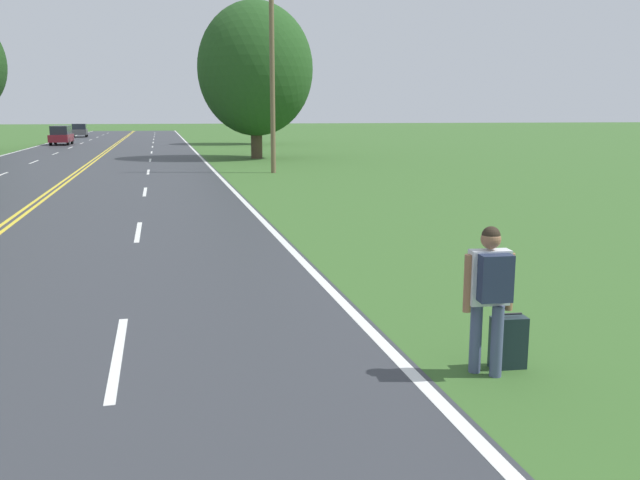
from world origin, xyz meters
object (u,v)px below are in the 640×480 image
object	(u,v)px
hitchhiker_person	(490,286)
car_dark_grey_sedan_mid_far	(79,130)
suitcase	(508,343)
tree_left_verge	(255,69)
car_maroon_suv_mid_near	(61,135)
tree_mid_treeline	(256,87)

from	to	relation	value
hitchhiker_person	car_dark_grey_sedan_mid_far	world-z (taller)	hitchhiker_person
suitcase	tree_left_verge	distance (m)	38.22
hitchhiker_person	suitcase	xyz separation A→B (m)	(0.35, 0.16, -0.74)
hitchhiker_person	car_maroon_suv_mid_near	distance (m)	62.85
suitcase	tree_left_verge	size ratio (longest dim) A/B	0.07
tree_left_verge	car_dark_grey_sedan_mid_far	bearing A→B (deg)	109.13
suitcase	tree_left_verge	bearing A→B (deg)	1.23
tree_left_verge	car_dark_grey_sedan_mid_far	distance (m)	48.72
tree_mid_treeline	car_dark_grey_sedan_mid_far	xyz separation A→B (m)	(-18.82, 24.92, -4.60)
tree_mid_treeline	car_maroon_suv_mid_near	size ratio (longest dim) A/B	1.90
suitcase	car_dark_grey_sedan_mid_far	bearing A→B (deg)	14.02
suitcase	car_maroon_suv_mid_near	bearing A→B (deg)	16.61
tree_mid_treeline	suitcase	bearing A→B (deg)	-95.17
tree_mid_treeline	tree_left_verge	bearing A→B (deg)	-97.99
tree_mid_treeline	car_dark_grey_sedan_mid_far	world-z (taller)	tree_mid_treeline
hitchhiker_person	car_maroon_suv_mid_near	world-z (taller)	car_maroon_suv_mid_near
tree_left_verge	tree_mid_treeline	world-z (taller)	tree_left_verge
car_dark_grey_sedan_mid_far	hitchhiker_person	bearing A→B (deg)	-173.72
hitchhiker_person	tree_left_verge	world-z (taller)	tree_left_verge
hitchhiker_person	suitcase	bearing A→B (deg)	-60.81
tree_mid_treeline	car_dark_grey_sedan_mid_far	distance (m)	31.56
hitchhiker_person	tree_mid_treeline	size ratio (longest dim) A/B	0.19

